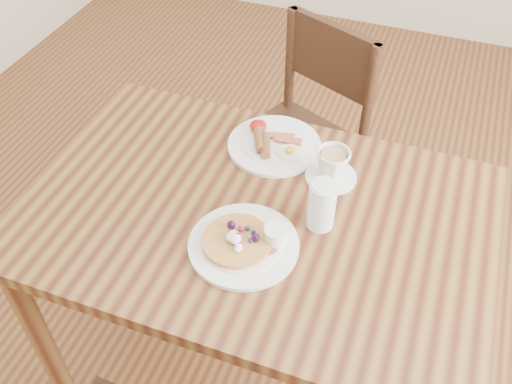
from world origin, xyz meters
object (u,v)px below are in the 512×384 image
dining_table (256,237)px  chair_far (302,134)px  breakfast_plate (273,144)px  teacup_saucer (332,166)px  pancake_plate (245,242)px  water_glass (322,205)px

dining_table → chair_far: (-0.06, 0.65, -0.16)m
dining_table → chair_far: chair_far is taller
breakfast_plate → teacup_saucer: teacup_saucer is taller
chair_far → teacup_saucer: bearing=137.9°
chair_far → pancake_plate: (0.08, -0.77, 0.27)m
teacup_saucer → water_glass: (0.02, -0.17, 0.02)m
breakfast_plate → teacup_saucer: size_ratio=1.93×
teacup_saucer → water_glass: 0.18m
chair_far → teacup_saucer: size_ratio=6.29×
pancake_plate → dining_table: bearing=97.9°
breakfast_plate → pancake_plate: bearing=-80.9°
teacup_saucer → pancake_plate: bearing=-113.1°
chair_far → breakfast_plate: 0.48m
dining_table → teacup_saucer: teacup_saucer is taller
chair_far → water_glass: size_ratio=6.61×
dining_table → pancake_plate: size_ratio=4.44×
pancake_plate → breakfast_plate: bearing=99.1°
pancake_plate → teacup_saucer: size_ratio=1.93×
breakfast_plate → water_glass: water_glass is taller
breakfast_plate → dining_table: bearing=-80.4°
pancake_plate → water_glass: water_glass is taller
chair_far → teacup_saucer: chair_far is taller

